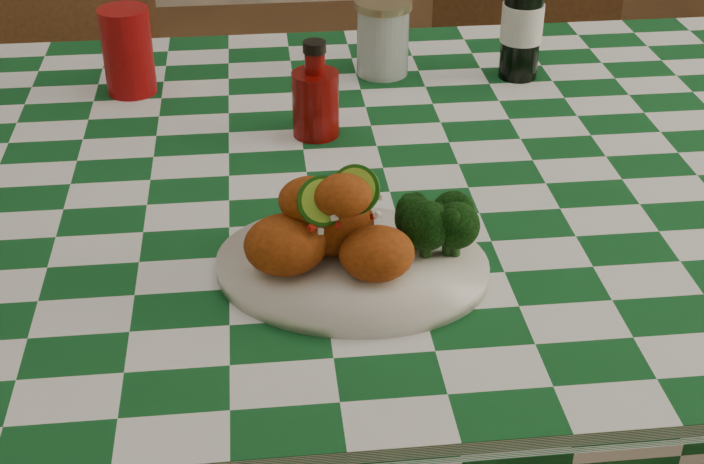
{
  "coord_description": "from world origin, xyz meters",
  "views": [
    {
      "loc": [
        -0.17,
        -1.14,
        1.41
      ],
      "look_at": [
        -0.07,
        -0.24,
        0.84
      ],
      "focal_mm": 50.0,
      "sensor_mm": 36.0,
      "label": 1
    }
  ],
  "objects_px": {
    "fried_chicken_pile": "(342,219)",
    "wooden_chair_right": "(513,129)",
    "plate": "(352,267)",
    "red_tumbler": "(128,51)",
    "beer_bottle": "(524,8)",
    "wooden_chair_left": "(109,179)",
    "ketchup_bottle": "(315,89)",
    "dining_table": "(379,392)",
    "mason_jar": "(383,38)"
  },
  "relations": [
    {
      "from": "plate",
      "to": "wooden_chair_right",
      "type": "bearing_deg",
      "value": 65.03
    },
    {
      "from": "ketchup_bottle",
      "to": "mason_jar",
      "type": "relative_size",
      "value": 1.16
    },
    {
      "from": "red_tumbler",
      "to": "beer_bottle",
      "type": "bearing_deg",
      "value": -0.55
    },
    {
      "from": "wooden_chair_left",
      "to": "ketchup_bottle",
      "type": "bearing_deg",
      "value": -78.07
    },
    {
      "from": "plate",
      "to": "wooden_chair_right",
      "type": "relative_size",
      "value": 0.33
    },
    {
      "from": "wooden_chair_left",
      "to": "fried_chicken_pile",
      "type": "bearing_deg",
      "value": -88.99
    },
    {
      "from": "beer_bottle",
      "to": "wooden_chair_left",
      "type": "distance_m",
      "value": 0.98
    },
    {
      "from": "beer_bottle",
      "to": "wooden_chair_left",
      "type": "height_order",
      "value": "beer_bottle"
    },
    {
      "from": "ketchup_bottle",
      "to": "plate",
      "type": "bearing_deg",
      "value": -87.96
    },
    {
      "from": "ketchup_bottle",
      "to": "wooden_chair_left",
      "type": "bearing_deg",
      "value": 123.74
    },
    {
      "from": "mason_jar",
      "to": "dining_table",
      "type": "bearing_deg",
      "value": -97.49
    },
    {
      "from": "dining_table",
      "to": "wooden_chair_right",
      "type": "xyz_separation_m",
      "value": [
        0.4,
        0.76,
        0.06
      ]
    },
    {
      "from": "wooden_chair_right",
      "to": "red_tumbler",
      "type": "bearing_deg",
      "value": -130.87
    },
    {
      "from": "wooden_chair_left",
      "to": "wooden_chair_right",
      "type": "height_order",
      "value": "wooden_chair_right"
    },
    {
      "from": "beer_bottle",
      "to": "wooden_chair_right",
      "type": "relative_size",
      "value": 0.25
    },
    {
      "from": "plate",
      "to": "wooden_chair_left",
      "type": "distance_m",
      "value": 1.11
    },
    {
      "from": "beer_bottle",
      "to": "red_tumbler",
      "type": "bearing_deg",
      "value": 179.45
    },
    {
      "from": "ketchup_bottle",
      "to": "wooden_chair_right",
      "type": "distance_m",
      "value": 0.9
    },
    {
      "from": "wooden_chair_left",
      "to": "wooden_chair_right",
      "type": "xyz_separation_m",
      "value": [
        0.88,
        0.04,
        0.05
      ]
    },
    {
      "from": "plate",
      "to": "mason_jar",
      "type": "height_order",
      "value": "mason_jar"
    },
    {
      "from": "plate",
      "to": "red_tumbler",
      "type": "distance_m",
      "value": 0.61
    },
    {
      "from": "mason_jar",
      "to": "wooden_chair_right",
      "type": "xyz_separation_m",
      "value": [
        0.35,
        0.43,
        -0.39
      ]
    },
    {
      "from": "wooden_chair_left",
      "to": "plate",
      "type": "bearing_deg",
      "value": -88.43
    },
    {
      "from": "ketchup_bottle",
      "to": "wooden_chair_right",
      "type": "bearing_deg",
      "value": 53.4
    },
    {
      "from": "ketchup_bottle",
      "to": "dining_table",
      "type": "bearing_deg",
      "value": -54.01
    },
    {
      "from": "ketchup_bottle",
      "to": "beer_bottle",
      "type": "bearing_deg",
      "value": 27.18
    },
    {
      "from": "red_tumbler",
      "to": "ketchup_bottle",
      "type": "relative_size",
      "value": 0.96
    },
    {
      "from": "fried_chicken_pile",
      "to": "plate",
      "type": "bearing_deg",
      "value": 0.0
    },
    {
      "from": "plate",
      "to": "wooden_chair_left",
      "type": "relative_size",
      "value": 0.37
    },
    {
      "from": "red_tumbler",
      "to": "beer_bottle",
      "type": "height_order",
      "value": "beer_bottle"
    },
    {
      "from": "beer_bottle",
      "to": "wooden_chair_right",
      "type": "height_order",
      "value": "beer_bottle"
    },
    {
      "from": "plate",
      "to": "red_tumbler",
      "type": "relative_size",
      "value": 2.29
    },
    {
      "from": "fried_chicken_pile",
      "to": "wooden_chair_right",
      "type": "relative_size",
      "value": 0.19
    },
    {
      "from": "wooden_chair_right",
      "to": "mason_jar",
      "type": "bearing_deg",
      "value": -111.99
    },
    {
      "from": "beer_bottle",
      "to": "wooden_chair_right",
      "type": "xyz_separation_m",
      "value": [
        0.14,
        0.47,
        -0.44
      ]
    },
    {
      "from": "red_tumbler",
      "to": "ketchup_bottle",
      "type": "bearing_deg",
      "value": -33.3
    },
    {
      "from": "dining_table",
      "to": "wooden_chair_right",
      "type": "bearing_deg",
      "value": 62.25
    },
    {
      "from": "fried_chicken_pile",
      "to": "ketchup_bottle",
      "type": "relative_size",
      "value": 1.23
    },
    {
      "from": "fried_chicken_pile",
      "to": "wooden_chair_right",
      "type": "height_order",
      "value": "same"
    },
    {
      "from": "dining_table",
      "to": "ketchup_bottle",
      "type": "bearing_deg",
      "value": 125.99
    },
    {
      "from": "ketchup_bottle",
      "to": "red_tumbler",
      "type": "bearing_deg",
      "value": 146.7
    },
    {
      "from": "ketchup_bottle",
      "to": "mason_jar",
      "type": "distance_m",
      "value": 0.24
    },
    {
      "from": "ketchup_bottle",
      "to": "wooden_chair_left",
      "type": "relative_size",
      "value": 0.17
    },
    {
      "from": "ketchup_bottle",
      "to": "beer_bottle",
      "type": "xyz_separation_m",
      "value": [
        0.34,
        0.17,
        0.04
      ]
    },
    {
      "from": "red_tumbler",
      "to": "beer_bottle",
      "type": "distance_m",
      "value": 0.61
    },
    {
      "from": "wooden_chair_left",
      "to": "mason_jar",
      "type": "bearing_deg",
      "value": -58.39
    },
    {
      "from": "red_tumbler",
      "to": "mason_jar",
      "type": "relative_size",
      "value": 1.11
    },
    {
      "from": "dining_table",
      "to": "red_tumbler",
      "type": "distance_m",
      "value": 0.65
    },
    {
      "from": "red_tumbler",
      "to": "ketchup_bottle",
      "type": "height_order",
      "value": "ketchup_bottle"
    },
    {
      "from": "fried_chicken_pile",
      "to": "beer_bottle",
      "type": "bearing_deg",
      "value": 57.63
    }
  ]
}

